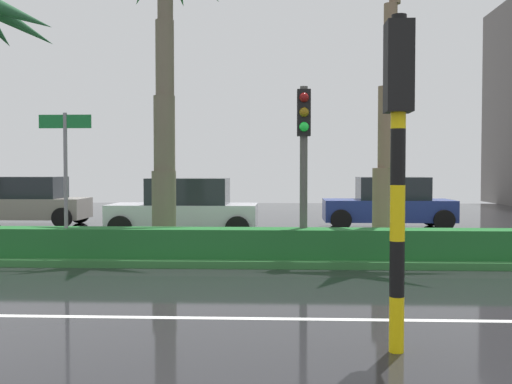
{
  "coord_description": "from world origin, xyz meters",
  "views": [
    {
      "loc": [
        5.23,
        -5.99,
        1.97
      ],
      "look_at": [
        4.4,
        12.56,
        1.29
      ],
      "focal_mm": 42.87,
      "sensor_mm": 36.0,
      "label": 1
    }
  ],
  "objects_px": {
    "traffic_signal_foreground": "(398,121)",
    "car_in_traffic_leading": "(27,202)",
    "car_in_traffic_second": "(185,209)",
    "car_in_traffic_third": "(389,204)",
    "street_name_sign": "(66,164)",
    "traffic_signal_median_right": "(304,140)"
  },
  "relations": [
    {
      "from": "traffic_signal_foreground",
      "to": "car_in_traffic_leading",
      "type": "xyz_separation_m",
      "value": [
        -10.34,
        14.64,
        -1.66
      ]
    },
    {
      "from": "car_in_traffic_second",
      "to": "car_in_traffic_third",
      "type": "xyz_separation_m",
      "value": [
        6.45,
        2.98,
        0.0
      ]
    },
    {
      "from": "car_in_traffic_third",
      "to": "car_in_traffic_second",
      "type": "bearing_deg",
      "value": 24.79
    },
    {
      "from": "street_name_sign",
      "to": "traffic_signal_foreground",
      "type": "height_order",
      "value": "traffic_signal_foreground"
    },
    {
      "from": "traffic_signal_median_right",
      "to": "car_in_traffic_second",
      "type": "bearing_deg",
      "value": 123.54
    },
    {
      "from": "street_name_sign",
      "to": "car_in_traffic_third",
      "type": "relative_size",
      "value": 0.7
    },
    {
      "from": "car_in_traffic_second",
      "to": "car_in_traffic_third",
      "type": "height_order",
      "value": "same"
    },
    {
      "from": "traffic_signal_median_right",
      "to": "car_in_traffic_third",
      "type": "bearing_deg",
      "value": 68.44
    },
    {
      "from": "traffic_signal_median_right",
      "to": "street_name_sign",
      "type": "distance_m",
      "value": 4.99
    },
    {
      "from": "street_name_sign",
      "to": "traffic_signal_foreground",
      "type": "xyz_separation_m",
      "value": [
        5.75,
        -5.91,
        0.41
      ]
    },
    {
      "from": "traffic_signal_median_right",
      "to": "car_in_traffic_second",
      "type": "relative_size",
      "value": 0.83
    },
    {
      "from": "car_in_traffic_second",
      "to": "car_in_traffic_third",
      "type": "bearing_deg",
      "value": -155.21
    },
    {
      "from": "traffic_signal_foreground",
      "to": "street_name_sign",
      "type": "bearing_deg",
      "value": -45.75
    },
    {
      "from": "traffic_signal_median_right",
      "to": "car_in_traffic_third",
      "type": "xyz_separation_m",
      "value": [
        3.15,
        7.97,
        -1.77
      ]
    },
    {
      "from": "street_name_sign",
      "to": "car_in_traffic_second",
      "type": "bearing_deg",
      "value": 72.57
    },
    {
      "from": "car_in_traffic_leading",
      "to": "traffic_signal_median_right",
      "type": "bearing_deg",
      "value": 138.39
    },
    {
      "from": "car_in_traffic_leading",
      "to": "car_in_traffic_second",
      "type": "xyz_separation_m",
      "value": [
        6.23,
        -3.48,
        0.0
      ]
    },
    {
      "from": "traffic_signal_foreground",
      "to": "car_in_traffic_third",
      "type": "height_order",
      "value": "traffic_signal_foreground"
    },
    {
      "from": "traffic_signal_median_right",
      "to": "traffic_signal_foreground",
      "type": "distance_m",
      "value": 6.23
    },
    {
      "from": "car_in_traffic_second",
      "to": "street_name_sign",
      "type": "bearing_deg",
      "value": 72.57
    },
    {
      "from": "car_in_traffic_leading",
      "to": "car_in_traffic_third",
      "type": "xyz_separation_m",
      "value": [
        12.68,
        -0.5,
        0.0
      ]
    },
    {
      "from": "traffic_signal_median_right",
      "to": "traffic_signal_foreground",
      "type": "bearing_deg",
      "value": -82.62
    }
  ]
}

